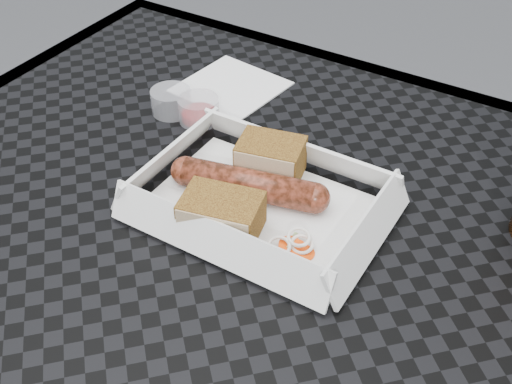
% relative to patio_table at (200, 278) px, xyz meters
% --- Properties ---
extents(patio_table, '(0.80, 0.80, 0.74)m').
position_rel_patio_table_xyz_m(patio_table, '(0.00, 0.00, 0.00)').
color(patio_table, black).
rests_on(patio_table, ground).
extents(food_tray, '(0.22, 0.15, 0.00)m').
position_rel_patio_table_xyz_m(food_tray, '(0.04, 0.06, 0.08)').
color(food_tray, white).
rests_on(food_tray, patio_table).
extents(bratwurst, '(0.17, 0.06, 0.03)m').
position_rel_patio_table_xyz_m(bratwurst, '(0.02, 0.06, 0.10)').
color(bratwurst, maroon).
rests_on(bratwurst, food_tray).
extents(bread_near, '(0.08, 0.06, 0.04)m').
position_rel_patio_table_xyz_m(bread_near, '(0.02, 0.11, 0.10)').
color(bread_near, brown).
rests_on(bread_near, food_tray).
extents(bread_far, '(0.09, 0.07, 0.04)m').
position_rel_patio_table_xyz_m(bread_far, '(0.03, 0.01, 0.10)').
color(bread_far, brown).
rests_on(bread_far, food_tray).
extents(veg_garnish, '(0.03, 0.03, 0.00)m').
position_rel_patio_table_xyz_m(veg_garnish, '(0.10, 0.02, 0.08)').
color(veg_garnish, '#F9490A').
rests_on(veg_garnish, food_tray).
extents(napkin, '(0.13, 0.13, 0.00)m').
position_rel_patio_table_xyz_m(napkin, '(-0.12, 0.24, 0.08)').
color(napkin, white).
rests_on(napkin, patio_table).
extents(condiment_cup_sauce, '(0.05, 0.05, 0.03)m').
position_rel_patio_table_xyz_m(condiment_cup_sauce, '(-0.11, 0.16, 0.09)').
color(condiment_cup_sauce, maroon).
rests_on(condiment_cup_sauce, patio_table).
extents(condiment_cup_empty, '(0.05, 0.05, 0.03)m').
position_rel_patio_table_xyz_m(condiment_cup_empty, '(-0.15, 0.16, 0.09)').
color(condiment_cup_empty, silver).
rests_on(condiment_cup_empty, patio_table).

